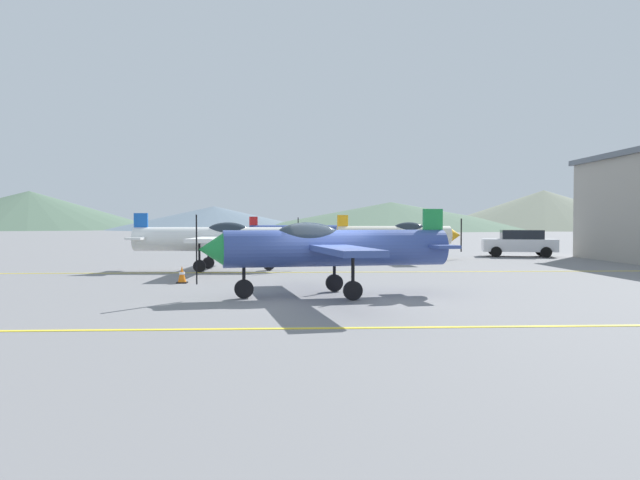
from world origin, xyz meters
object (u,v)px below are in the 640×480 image
object	(u,v)px
airplane_back	(298,232)
car_sedan	(520,243)
airplane_mid	(215,238)
airplane_near	(327,247)
airplane_far	(399,235)
traffic_cone_front	(182,275)

from	to	relation	value
airplane_back	car_sedan	size ratio (longest dim) A/B	1.81
airplane_mid	airplane_back	bearing A→B (deg)	77.35
airplane_near	airplane_back	bearing A→B (deg)	91.17
airplane_near	airplane_back	distance (m)	26.13
airplane_near	airplane_back	size ratio (longest dim) A/B	1.00
airplane_far	airplane_back	bearing A→B (deg)	118.79
airplane_mid	airplane_far	bearing A→B (deg)	36.43
airplane_back	traffic_cone_front	xyz separation A→B (m)	(-4.25, -22.29, -1.12)
airplane_far	airplane_near	bearing A→B (deg)	-107.29
airplane_far	traffic_cone_front	size ratio (longest dim) A/B	14.13
traffic_cone_front	car_sedan	bearing A→B (deg)	39.99
airplane_far	car_sedan	distance (m)	8.32
car_sedan	airplane_back	bearing A→B (deg)	150.86
airplane_far	airplane_back	world-z (taller)	same
airplane_mid	traffic_cone_front	xyz separation A→B (m)	(-0.44, -5.34, -1.12)
airplane_near	airplane_mid	size ratio (longest dim) A/B	1.00
airplane_near	airplane_mid	bearing A→B (deg)	115.33
traffic_cone_front	airplane_mid	bearing A→B (deg)	85.26
airplane_far	car_sedan	xyz separation A→B (m)	(7.88, 2.59, -0.56)
airplane_near	car_sedan	bearing A→B (deg)	55.35
airplane_near	airplane_far	size ratio (longest dim) A/B	1.00
car_sedan	traffic_cone_front	bearing A→B (deg)	-140.01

